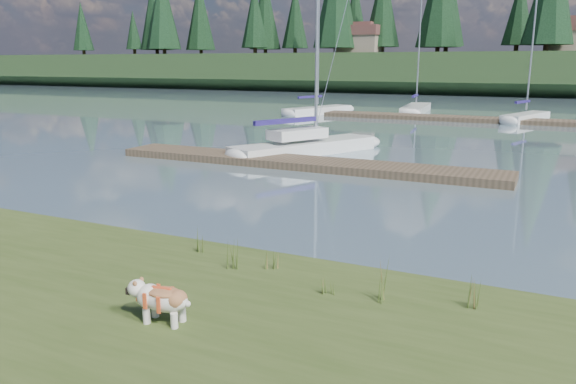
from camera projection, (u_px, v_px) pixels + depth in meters
The scene contains 22 objects.
ground at pixel (477, 122), 39.01m from camera, with size 200.00×200.00×0.00m, color gray.
bank at pixel (107, 365), 7.32m from camera, with size 60.00×9.00×0.35m, color #3D4D1F.
ridge at pixel (520, 74), 76.25m from camera, with size 200.00×20.00×5.00m, color #1D3017.
bulldog at pixel (162, 298), 8.06m from camera, with size 1.01×0.48×0.60m.
sailboat_main at pixel (315, 143), 25.51m from camera, with size 5.10×8.16×11.99m.
dock_near at pixel (300, 163), 22.19m from camera, with size 16.00×2.00×0.30m, color #4C3D2C.
dock_far at pixel (507, 121), 38.14m from camera, with size 26.00×2.20×0.30m, color #4C3D2C.
sailboat_bg_0 at pixel (323, 110), 44.97m from camera, with size 3.96×7.54×10.91m.
sailboat_bg_1 at pixel (417, 108), 46.81m from camera, with size 2.49×8.46×12.39m.
sailboat_bg_2 at pixel (529, 116), 39.32m from camera, with size 3.23×6.50×9.83m.
weed_0 at pixel (234, 255), 10.13m from camera, with size 0.17×0.14×0.66m.
weed_1 at pixel (271, 259), 10.21m from camera, with size 0.17×0.14×0.43m.
weed_2 at pixel (387, 283), 8.75m from camera, with size 0.17×0.14×0.75m.
weed_3 at pixel (199, 241), 11.11m from camera, with size 0.17×0.14×0.54m.
weed_4 at pixel (328, 284), 9.11m from camera, with size 0.17×0.14×0.37m.
weed_5 at pixel (476, 293), 8.54m from camera, with size 0.17×0.14×0.58m.
mud_lip at pixel (264, 265), 11.21m from camera, with size 60.00×0.50×0.14m, color #33281C.
conifer_0 at pixel (162, 8), 91.76m from camera, with size 5.72×5.72×14.15m.
conifer_1 at pixel (255, 15), 89.29m from camera, with size 4.40×4.40×11.30m.
conifer_3 at pixel (448, 5), 77.48m from camera, with size 4.84×4.84×12.25m.
house_0 at pixel (360, 39), 81.76m from camera, with size 6.30×5.30×4.65m.
house_1 at pixel (574, 36), 70.89m from camera, with size 6.30×5.30×4.65m.
Camera 1 is at (4.99, -10.96, 4.03)m, focal length 35.00 mm.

